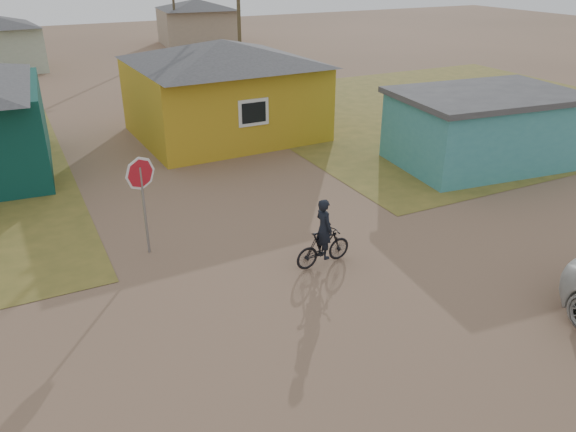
% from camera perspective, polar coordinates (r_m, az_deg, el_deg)
% --- Properties ---
extents(ground, '(120.00, 120.00, 0.00)m').
position_cam_1_polar(ground, '(11.80, 7.05, -11.23)').
color(ground, '#84634C').
extents(grass_ne, '(20.00, 18.00, 0.00)m').
position_cam_1_polar(grass_ne, '(29.34, 16.27, 10.39)').
color(grass_ne, olive).
rests_on(grass_ne, ground).
extents(house_yellow, '(7.72, 6.76, 3.90)m').
position_cam_1_polar(house_yellow, '(23.73, -6.54, 12.88)').
color(house_yellow, gold).
rests_on(house_yellow, ground).
extents(shed_turquoise, '(6.71, 4.93, 2.60)m').
position_cam_1_polar(shed_turquoise, '(21.47, 19.20, 8.46)').
color(shed_turquoise, teal).
rests_on(shed_turquoise, ground).
extents(house_beige_east, '(6.95, 6.05, 3.60)m').
position_cam_1_polar(house_beige_east, '(50.50, -9.18, 18.98)').
color(house_beige_east, gray).
rests_on(house_beige_east, ground).
extents(utility_pole_near, '(1.40, 0.20, 8.00)m').
position_cam_1_polar(utility_pole_near, '(32.24, -5.03, 19.98)').
color(utility_pole_near, brown).
rests_on(utility_pole_near, ground).
extents(stop_sign, '(0.84, 0.07, 2.58)m').
position_cam_1_polar(stop_sign, '(14.09, -14.67, 3.18)').
color(stop_sign, gray).
rests_on(stop_sign, ground).
extents(cyclist, '(1.57, 0.58, 1.74)m').
position_cam_1_polar(cyclist, '(13.63, 3.63, -2.58)').
color(cyclist, black).
rests_on(cyclist, ground).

